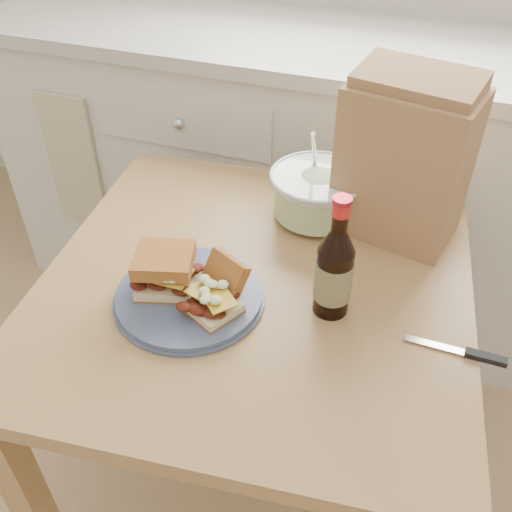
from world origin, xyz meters
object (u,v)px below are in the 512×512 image
(dining_table, at_px, (255,316))
(paper_bag, at_px, (404,164))
(beer_bottle, at_px, (334,271))
(plate, at_px, (189,296))
(coleslaw_bowl, at_px, (317,196))

(dining_table, relative_size, paper_bag, 2.87)
(beer_bottle, bearing_deg, plate, -141.14)
(beer_bottle, bearing_deg, dining_table, -166.30)
(dining_table, height_order, plate, plate)
(coleslaw_bowl, bearing_deg, paper_bag, 4.70)
(dining_table, height_order, beer_bottle, beer_bottle)
(dining_table, height_order, paper_bag, paper_bag)
(beer_bottle, height_order, paper_bag, paper_bag)
(paper_bag, bearing_deg, plate, -119.68)
(paper_bag, bearing_deg, coleslaw_bowl, -162.88)
(coleslaw_bowl, height_order, beer_bottle, beer_bottle)
(dining_table, distance_m, plate, 0.18)
(plate, xyz_separation_m, beer_bottle, (0.26, 0.07, 0.09))
(beer_bottle, xyz_separation_m, paper_bag, (0.07, 0.30, 0.07))
(plate, distance_m, beer_bottle, 0.29)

